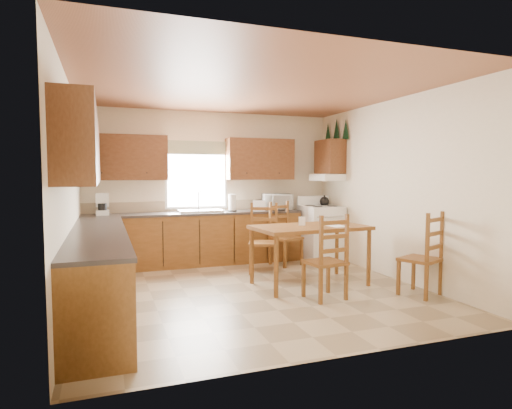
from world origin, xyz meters
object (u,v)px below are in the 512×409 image
object	(u,v)px
chair_near_left	(325,257)
dining_table	(310,255)
microwave	(277,202)
chair_far_left	(264,238)
chair_near_right	(420,254)
stove	(321,233)
chair_far_right	(286,234)

from	to	relation	value
chair_near_left	dining_table	bearing A→B (deg)	-108.83
microwave	chair_far_left	size ratio (longest dim) A/B	0.45
dining_table	chair_far_left	size ratio (longest dim) A/B	1.43
microwave	chair_far_left	xyz separation A→B (m)	(-0.64, -0.98, -0.52)
chair_near_right	chair_near_left	bearing A→B (deg)	-35.23
dining_table	microwave	bearing A→B (deg)	77.32
microwave	chair_near_left	distance (m)	2.67
chair_near_left	chair_far_left	size ratio (longest dim) A/B	0.97
stove	chair_far_right	size ratio (longest dim) A/B	0.90
chair_near_left	chair_far_right	bearing A→B (deg)	-107.79
chair_near_right	chair_far_left	xyz separation A→B (m)	(-1.47, 1.88, 0.01)
chair_near_right	chair_far_right	bearing A→B (deg)	-91.52
chair_near_left	stove	bearing A→B (deg)	-124.99
microwave	chair_near_left	size ratio (longest dim) A/B	0.46
chair_near_left	chair_near_right	size ratio (longest dim) A/B	0.98
dining_table	chair_far_right	size ratio (longest dim) A/B	1.45
chair_far_left	chair_near_right	bearing A→B (deg)	-29.52
chair_near_right	microwave	bearing A→B (deg)	-96.42
stove	chair_near_left	distance (m)	2.50
microwave	chair_far_right	distance (m)	0.76
microwave	dining_table	world-z (taller)	microwave
chair_near_left	chair_near_right	world-z (taller)	chair_near_right
stove	dining_table	distance (m)	1.85
microwave	dining_table	size ratio (longest dim) A/B	0.31
chair_near_right	chair_far_right	xyz separation A→B (m)	(-0.89, 2.31, 0.00)
chair_far_left	chair_near_left	bearing A→B (deg)	-59.57
chair_near_left	chair_far_right	xyz separation A→B (m)	(0.35, 2.03, 0.01)
stove	chair_near_left	xyz separation A→B (m)	(-1.14, -2.23, 0.05)
dining_table	chair_far_left	world-z (taller)	chair_far_left
stove	microwave	bearing A→B (deg)	153.02
chair_near_left	chair_near_right	bearing A→B (deg)	159.52
stove	chair_near_left	world-z (taller)	chair_near_left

